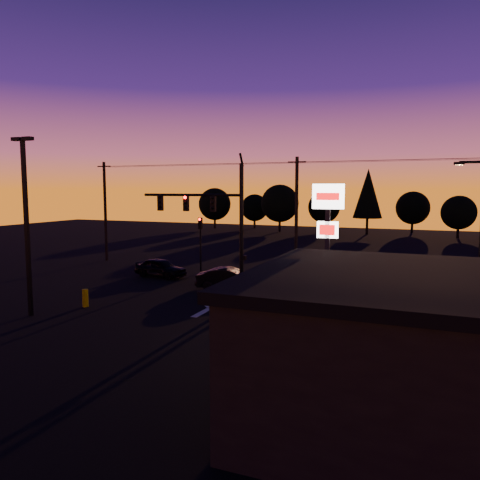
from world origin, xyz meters
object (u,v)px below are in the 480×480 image
at_px(streetlight, 480,231).
at_px(car_mid, 231,279).
at_px(traffic_signal_mast, 216,217).
at_px(pylon_sign, 328,223).
at_px(secondary_signal, 200,237).
at_px(car_right, 319,282).
at_px(bollard, 85,298).
at_px(car_left, 160,268).
at_px(parking_lot_light, 26,214).
at_px(suv_parked, 364,349).

distance_m(streetlight, car_mid, 14.74).
height_order(traffic_signal_mast, pylon_sign, traffic_signal_mast).
bearing_deg(secondary_signal, pylon_sign, -39.77).
relative_size(secondary_signal, car_right, 0.99).
bearing_deg(car_mid, traffic_signal_mast, 175.46).
distance_m(secondary_signal, bollard, 12.22).
bearing_deg(secondary_signal, car_left, -127.09).
xyz_separation_m(car_left, car_right, (12.12, -0.51, -0.07)).
distance_m(car_left, car_right, 12.13).
distance_m(secondary_signal, car_left, 3.97).
bearing_deg(parking_lot_light, pylon_sign, 17.23).
relative_size(pylon_sign, bollard, 6.92).
relative_size(streetlight, car_right, 1.83).
distance_m(streetlight, bollard, 21.26).
bearing_deg(pylon_sign, bollard, -171.53).
height_order(traffic_signal_mast, streetlight, traffic_signal_mast).
height_order(pylon_sign, car_mid, pylon_sign).
bearing_deg(traffic_signal_mast, pylon_sign, -19.36).
height_order(traffic_signal_mast, suv_parked, traffic_signal_mast).
height_order(pylon_sign, bollard, pylon_sign).
relative_size(traffic_signal_mast, secondary_signal, 1.97).
xyz_separation_m(car_mid, suv_parked, (9.82, -10.15, -0.10)).
bearing_deg(suv_parked, pylon_sign, 120.87).
bearing_deg(suv_parked, secondary_signal, 138.49).
distance_m(traffic_signal_mast, bollard, 8.70).
distance_m(parking_lot_light, suv_parked, 17.63).
distance_m(pylon_sign, streetlight, 8.00).
xyz_separation_m(pylon_sign, car_left, (-14.01, 7.33, -4.21)).
relative_size(traffic_signal_mast, car_mid, 1.95).
bearing_deg(bollard, car_left, 95.48).
xyz_separation_m(streetlight, car_mid, (-14.23, 1.09, -3.70)).
relative_size(bollard, car_right, 0.22).
relative_size(parking_lot_light, pylon_sign, 1.34).
relative_size(traffic_signal_mast, streetlight, 1.07).
bearing_deg(streetlight, car_mid, 175.63).
xyz_separation_m(parking_lot_light, car_mid, (7.18, 9.59, -4.55)).
distance_m(bollard, car_left, 9.33).
bearing_deg(streetlight, car_left, 170.95).
bearing_deg(parking_lot_light, streetlight, 21.65).
xyz_separation_m(secondary_signal, parking_lot_light, (-2.50, -14.49, 2.41)).
bearing_deg(bollard, traffic_signal_mast, 36.47).
bearing_deg(car_left, parking_lot_light, -174.18).
relative_size(pylon_sign, car_left, 1.65).
bearing_deg(streetlight, parking_lot_light, -158.35).
bearing_deg(traffic_signal_mast, car_left, 145.00).
bearing_deg(car_right, pylon_sign, -7.96).
distance_m(pylon_sign, bollard, 13.98).
xyz_separation_m(pylon_sign, car_right, (-1.89, 6.82, -4.28)).
relative_size(pylon_sign, car_right, 1.55).
height_order(secondary_signal, car_mid, secondary_signal).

